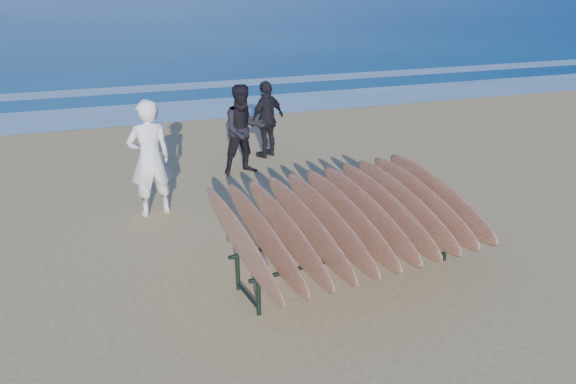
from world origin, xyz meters
name	(u,v)px	position (x,y,z in m)	size (l,w,h in m)	color
ground	(306,277)	(0.00, 0.00, 0.00)	(120.00, 120.00, 0.00)	tan
ocean	(122,7)	(0.00, 55.00, 0.01)	(160.00, 160.00, 0.00)	navy
foam_near	(192,110)	(0.00, 10.00, 0.01)	(160.00, 160.00, 0.00)	white
foam_far	(176,87)	(0.00, 13.50, 0.01)	(160.00, 160.00, 0.00)	white
surfboard_rack	(349,218)	(0.56, -0.10, 0.86)	(3.52, 2.93, 1.37)	black
person_white	(150,158)	(-1.76, 2.81, 1.00)	(0.73, 0.48, 1.99)	white
person_dark_a	(244,130)	(0.21, 4.31, 0.91)	(0.88, 0.69, 1.82)	black
person_dark_b	(267,119)	(0.94, 5.20, 0.84)	(0.99, 0.41, 1.68)	black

